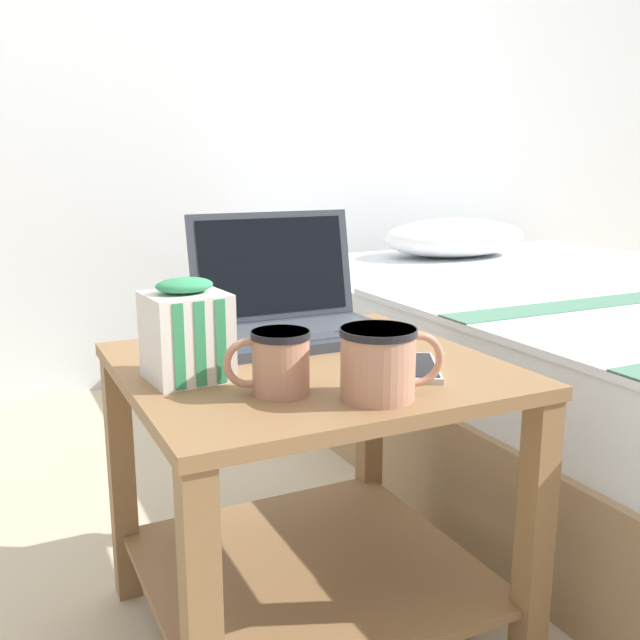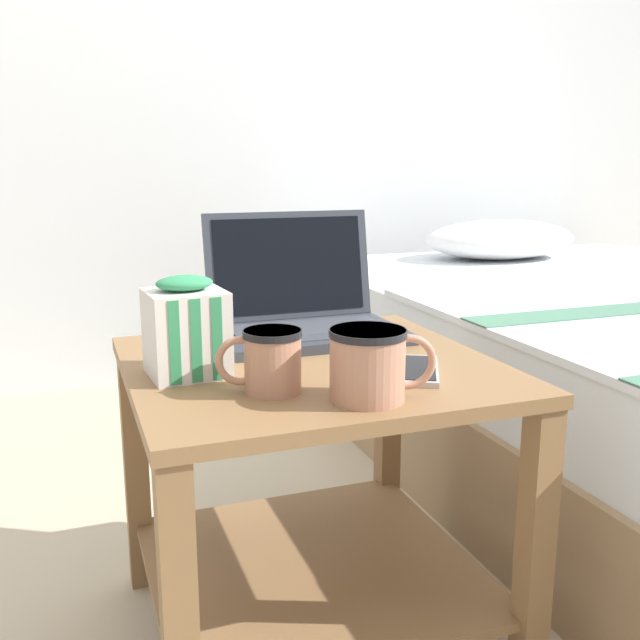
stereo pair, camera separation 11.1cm
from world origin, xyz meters
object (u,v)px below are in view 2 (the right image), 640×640
mug_front_left (270,358)px  snack_bag (186,329)px  laptop (303,311)px  cell_phone (416,370)px  mug_front_right (370,361)px

mug_front_left → snack_bag: size_ratio=0.79×
laptop → cell_phone: laptop is taller
mug_front_left → laptop: bearing=63.4°
laptop → mug_front_right: 0.39m
mug_front_right → cell_phone: mug_front_right is taller
mug_front_left → cell_phone: size_ratio=0.75×
snack_bag → cell_phone: snack_bag is taller
mug_front_right → cell_phone: 0.16m
laptop → snack_bag: bearing=-143.7°
snack_bag → mug_front_right: bearing=-43.7°
laptop → mug_front_left: 0.35m
snack_bag → cell_phone: 0.36m
laptop → mug_front_right: size_ratio=2.26×
mug_front_left → snack_bag: (-0.10, 0.13, 0.02)m
laptop → mug_front_right: (-0.04, -0.39, 0.01)m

